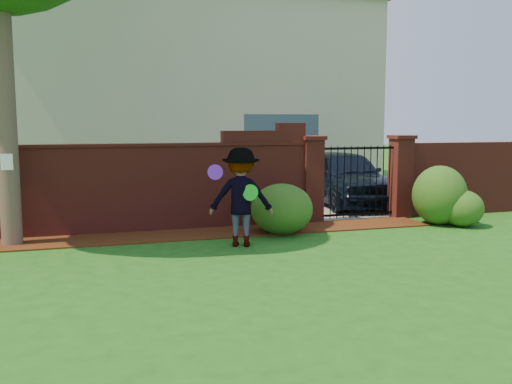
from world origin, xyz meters
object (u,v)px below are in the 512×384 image
object	(u,v)px
man	(241,197)
frisbee_purple	(215,172)
frisbee_green	(250,193)
car	(347,178)

from	to	relation	value
man	frisbee_purple	xyz separation A→B (m)	(-0.44, 0.05, 0.45)
frisbee_green	car	bearing A→B (deg)	46.81
car	man	world-z (taller)	man
car	frisbee_purple	xyz separation A→B (m)	(-4.39, -3.79, 0.59)
man	frisbee_purple	bearing A→B (deg)	11.19
man	frisbee_purple	distance (m)	0.63
car	frisbee_green	size ratio (longest dim) A/B	15.08
frisbee_purple	frisbee_green	distance (m)	0.71
man	frisbee_purple	size ratio (longest dim) A/B	6.45
man	car	bearing A→B (deg)	-117.57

